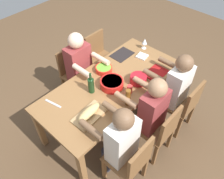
{
  "coord_description": "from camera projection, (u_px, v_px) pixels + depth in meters",
  "views": [
    {
      "loc": [
        1.54,
        1.41,
        2.77
      ],
      "look_at": [
        0.0,
        0.0,
        0.63
      ],
      "focal_mm": 36.67,
      "sensor_mm": 36.0,
      "label": 1
    }
  ],
  "objects": [
    {
      "name": "bread_loaf",
      "position": [
        89.0,
        112.0,
        2.5
      ],
      "size": [
        0.33,
        0.13,
        0.09
      ],
      "primitive_type": "ellipsoid",
      "rotation": [
        0.0,
        0.0,
        0.06
      ],
      "color": "tan",
      "rests_on": "cutting_board"
    },
    {
      "name": "diner_near_center",
      "position": [
        81.0,
        66.0,
        3.22
      ],
      "size": [
        0.41,
        0.53,
        1.2
      ],
      "color": "#2D2D38",
      "rests_on": "ground_plane"
    },
    {
      "name": "chair_far_center",
      "position": [
        160.0,
        130.0,
        2.72
      ],
      "size": [
        0.4,
        0.4,
        0.85
      ],
      "color": "brown",
      "rests_on": "ground_plane"
    },
    {
      "name": "placemat_far_left",
      "position": [
        156.0,
        73.0,
        3.04
      ],
      "size": [
        0.32,
        0.23,
        0.01
      ],
      "primitive_type": "cube",
      "color": "maroon",
      "rests_on": "dining_table"
    },
    {
      "name": "serving_bowl_pasta",
      "position": [
        112.0,
        83.0,
        2.83
      ],
      "size": [
        0.29,
        0.29,
        0.1
      ],
      "color": "red",
      "rests_on": "dining_table"
    },
    {
      "name": "serving_bowl_salad",
      "position": [
        104.0,
        69.0,
        3.05
      ],
      "size": [
        0.22,
        0.22,
        0.07
      ],
      "color": "red",
      "rests_on": "dining_table"
    },
    {
      "name": "chair_far_right",
      "position": [
        132.0,
        161.0,
        2.44
      ],
      "size": [
        0.4,
        0.4,
        0.85
      ],
      "color": "brown",
      "rests_on": "ground_plane"
    },
    {
      "name": "carving_knife",
      "position": [
        53.0,
        103.0,
        2.67
      ],
      "size": [
        0.07,
        0.23,
        0.01
      ],
      "primitive_type": "cube",
      "rotation": [
        0.0,
        0.0,
        1.78
      ],
      "color": "silver",
      "rests_on": "dining_table"
    },
    {
      "name": "diner_far_right",
      "position": [
        119.0,
        140.0,
        2.38
      ],
      "size": [
        0.41,
        0.53,
        1.2
      ],
      "color": "#2D2D38",
      "rests_on": "ground_plane"
    },
    {
      "name": "ground_plane",
      "position": [
        112.0,
        119.0,
        3.44
      ],
      "size": [
        8.0,
        8.0,
        0.0
      ],
      "primitive_type": "plane",
      "color": "brown"
    },
    {
      "name": "cup_far_center",
      "position": [
        130.0,
        89.0,
        2.76
      ],
      "size": [
        0.07,
        0.07,
        0.11
      ],
      "primitive_type": "cylinder",
      "color": "red",
      "rests_on": "dining_table"
    },
    {
      "name": "chair_near_left",
      "position": [
        99.0,
        55.0,
        3.74
      ],
      "size": [
        0.4,
        0.4,
        0.85
      ],
      "color": "brown",
      "rests_on": "ground_plane"
    },
    {
      "name": "chair_near_center",
      "position": [
        74.0,
        71.0,
        3.46
      ],
      "size": [
        0.4,
        0.4,
        0.85
      ],
      "color": "brown",
      "rests_on": "ground_plane"
    },
    {
      "name": "beer_bottle",
      "position": [
        128.0,
        97.0,
        2.59
      ],
      "size": [
        0.06,
        0.06,
        0.22
      ],
      "primitive_type": "cylinder",
      "color": "brown",
      "rests_on": "dining_table"
    },
    {
      "name": "wine_glass",
      "position": [
        145.0,
        42.0,
        3.36
      ],
      "size": [
        0.08,
        0.08,
        0.17
      ],
      "color": "silver",
      "rests_on": "dining_table"
    },
    {
      "name": "cutting_board",
      "position": [
        90.0,
        115.0,
        2.54
      ],
      "size": [
        0.41,
        0.24,
        0.02
      ],
      "primitive_type": "cube",
      "rotation": [
        0.0,
        0.0,
        0.06
      ],
      "color": "tan",
      "rests_on": "dining_table"
    },
    {
      "name": "napkin_stack",
      "position": [
        142.0,
        56.0,
        3.28
      ],
      "size": [
        0.16,
        0.16,
        0.02
      ],
      "primitive_type": "cube",
      "rotation": [
        0.0,
        0.0,
        0.15
      ],
      "color": "white",
      "rests_on": "dining_table"
    },
    {
      "name": "serving_bowl_greens",
      "position": [
        138.0,
        79.0,
        2.89
      ],
      "size": [
        0.21,
        0.21,
        0.1
      ],
      "color": "#B21923",
      "rests_on": "dining_table"
    },
    {
      "name": "wine_bottle",
      "position": [
        91.0,
        85.0,
        2.73
      ],
      "size": [
        0.08,
        0.08,
        0.29
      ],
      "color": "#193819",
      "rests_on": "dining_table"
    },
    {
      "name": "dining_table",
      "position": [
        112.0,
        88.0,
        2.96
      ],
      "size": [
        1.97,
        0.92,
        0.74
      ],
      "color": "olive",
      "rests_on": "ground_plane"
    },
    {
      "name": "diner_far_left",
      "position": [
        175.0,
        86.0,
        2.94
      ],
      "size": [
        0.41,
        0.53,
        1.2
      ],
      "color": "#2D2D38",
      "rests_on": "ground_plane"
    },
    {
      "name": "placemat_near_left",
      "position": [
        122.0,
        55.0,
        3.33
      ],
      "size": [
        0.32,
        0.23,
        0.01
      ],
      "primitive_type": "cube",
      "color": "black",
      "rests_on": "dining_table"
    },
    {
      "name": "chair_far_left",
      "position": [
        184.0,
        104.0,
        3.0
      ],
      "size": [
        0.4,
        0.4,
        0.85
      ],
      "color": "brown",
      "rests_on": "ground_plane"
    },
    {
      "name": "diner_far_center",
      "position": [
        150.0,
        110.0,
        2.66
      ],
      "size": [
        0.41,
        0.53,
        1.2
      ],
      "color": "#2D2D38",
      "rests_on": "ground_plane"
    }
  ]
}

